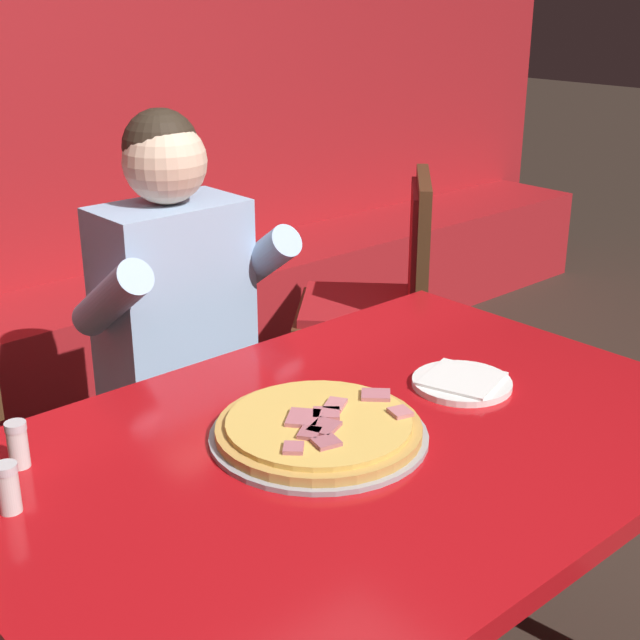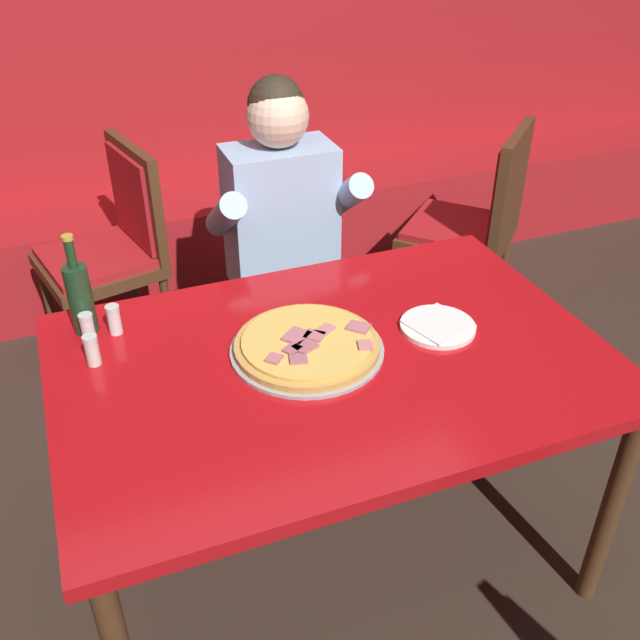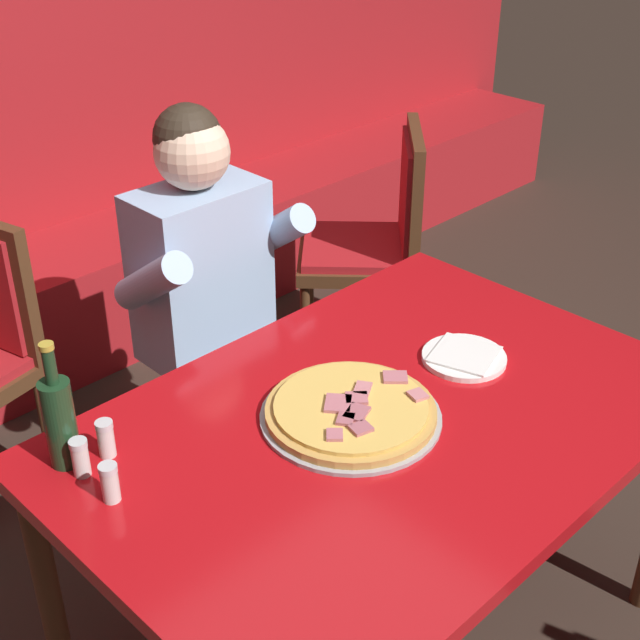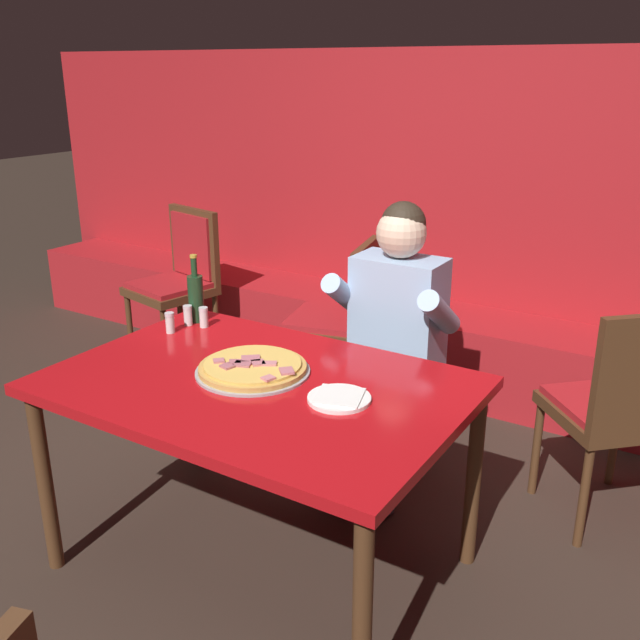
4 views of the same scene
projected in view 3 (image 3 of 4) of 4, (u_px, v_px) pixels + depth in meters
booth_bench at (16, 324)px, 3.42m from camera, size 6.46×0.48×0.46m
main_dining_table at (381, 443)px, 2.04m from camera, size 1.44×0.97×0.76m
pizza at (351, 412)px, 1.99m from camera, size 0.41×0.41×0.05m
plate_white_paper at (464, 357)px, 2.21m from camera, size 0.21×0.21×0.02m
beer_bottle at (60, 419)px, 1.82m from camera, size 0.07×0.07×0.29m
shaker_red_pepper_flakes at (81, 459)px, 1.82m from camera, size 0.04×0.04×0.09m
shaker_parmesan at (106, 440)px, 1.87m from camera, size 0.04×0.04×0.09m
shaker_oregano at (110, 484)px, 1.75m from camera, size 0.04×0.04×0.09m
diner_seated_blue_shirt at (221, 304)px, 2.58m from camera, size 0.53×0.53×1.27m
dining_chair_side_aisle at (378, 234)px, 3.34m from camera, size 0.62×0.62×0.96m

